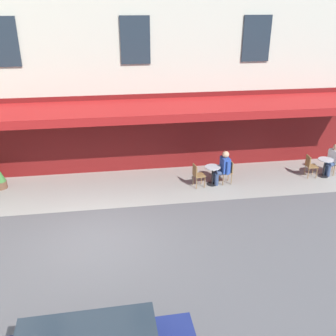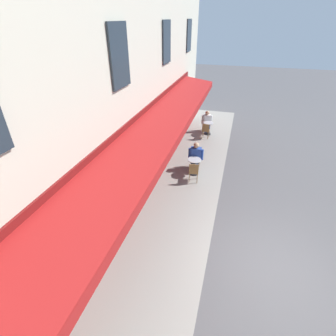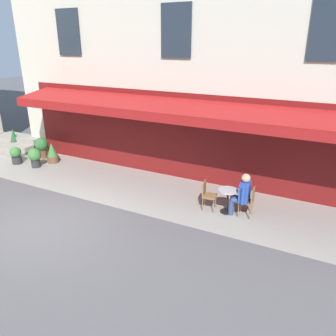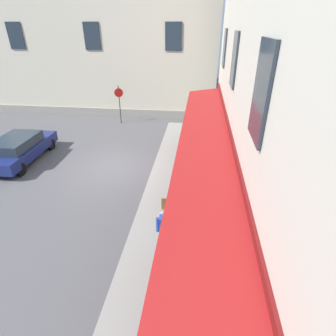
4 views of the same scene
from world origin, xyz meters
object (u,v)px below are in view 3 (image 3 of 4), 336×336
(potted_plant_entrance_right, at_px, (52,153))
(potted_plant_by_steps, at_px, (42,146))
(cafe_chair_wicker_near_door, at_px, (249,200))
(cafe_chair_wicker_by_window, at_px, (207,193))
(seated_patron_in_blue, at_px, (242,193))
(potted_plant_under_sign, at_px, (14,139))
(cafe_table_mid_terrace, at_px, (228,198))
(potted_plant_entrance_left, at_px, (35,156))
(potted_plant_mid_terrace, at_px, (16,155))

(potted_plant_entrance_right, height_order, potted_plant_by_steps, potted_plant_by_steps)
(cafe_chair_wicker_near_door, xyz_separation_m, potted_plant_entrance_right, (8.64, -0.84, -0.12))
(cafe_chair_wicker_by_window, bearing_deg, seated_patron_in_blue, -173.15)
(cafe_chair_wicker_near_door, relative_size, cafe_chair_wicker_by_window, 1.00)
(cafe_chair_wicker_by_window, relative_size, potted_plant_under_sign, 0.91)
(cafe_table_mid_terrace, bearing_deg, cafe_chair_wicker_by_window, 8.76)
(potted_plant_entrance_left, distance_m, potted_plant_under_sign, 3.11)
(potted_plant_entrance_left, bearing_deg, potted_plant_entrance_right, -105.31)
(seated_patron_in_blue, bearing_deg, potted_plant_entrance_left, -0.71)
(potted_plant_entrance_right, relative_size, potted_plant_under_sign, 0.86)
(cafe_table_mid_terrace, distance_m, potted_plant_by_steps, 8.95)
(cafe_table_mid_terrace, xyz_separation_m, potted_plant_entrance_left, (8.22, -0.14, -0.03))
(cafe_chair_wicker_near_door, bearing_deg, potted_plant_under_sign, -6.91)
(potted_plant_entrance_right, distance_m, potted_plant_by_steps, 0.90)
(seated_patron_in_blue, bearing_deg, potted_plant_entrance_right, -5.80)
(potted_plant_mid_terrace, height_order, potted_plant_by_steps, potted_plant_by_steps)
(cafe_chair_wicker_by_window, bearing_deg, potted_plant_mid_terrace, -1.15)
(cafe_chair_wicker_near_door, xyz_separation_m, cafe_chair_wicker_by_window, (1.26, 0.14, 0.00))
(cafe_table_mid_terrace, height_order, potted_plant_entrance_right, potted_plant_entrance_right)
(potted_plant_under_sign, bearing_deg, potted_plant_mid_terrace, 141.89)
(potted_plant_entrance_right, xyz_separation_m, potted_plant_under_sign, (3.02, -0.57, 0.07))
(potted_plant_under_sign, bearing_deg, cafe_chair_wicker_by_window, 171.51)
(cafe_chair_wicker_near_door, bearing_deg, potted_plant_mid_terrace, -0.20)
(cafe_table_mid_terrace, distance_m, cafe_chair_wicker_near_door, 0.63)
(cafe_chair_wicker_near_door, bearing_deg, potted_plant_entrance_right, -5.56)
(cafe_chair_wicker_by_window, xyz_separation_m, potted_plant_entrance_right, (7.39, -0.98, -0.12))
(cafe_chair_wicker_by_window, bearing_deg, cafe_chair_wicker_near_door, -173.65)
(potted_plant_entrance_left, relative_size, potted_plant_by_steps, 0.89)
(cafe_chair_wicker_by_window, height_order, potted_plant_by_steps, potted_plant_by_steps)
(potted_plant_mid_terrace, bearing_deg, potted_plant_under_sign, -38.11)
(seated_patron_in_blue, xyz_separation_m, potted_plant_under_sign, (11.44, -1.43, -0.22))
(cafe_chair_wicker_by_window, relative_size, potted_plant_entrance_left, 1.12)
(cafe_chair_wicker_near_door, distance_m, potted_plant_by_steps, 9.57)
(potted_plant_entrance_left, xyz_separation_m, potted_plant_mid_terrace, (1.05, 0.06, -0.08))
(cafe_chair_wicker_by_window, relative_size, potted_plant_mid_terrace, 1.26)
(cafe_chair_wicker_near_door, height_order, potted_plant_mid_terrace, cafe_chair_wicker_near_door)
(potted_plant_mid_terrace, bearing_deg, potted_plant_entrance_right, -147.35)
(potted_plant_entrance_right, relative_size, potted_plant_entrance_left, 1.07)
(cafe_chair_wicker_near_door, bearing_deg, cafe_chair_wicker_by_window, 6.35)
(cafe_table_mid_terrace, relative_size, potted_plant_by_steps, 0.82)
(cafe_table_mid_terrace, relative_size, potted_plant_entrance_left, 0.92)
(cafe_table_mid_terrace, height_order, potted_plant_by_steps, potted_plant_by_steps)
(potted_plant_mid_terrace, bearing_deg, cafe_table_mid_terrace, 179.52)
(cafe_chair_wicker_by_window, bearing_deg, potted_plant_under_sign, -8.49)
(cafe_chair_wicker_by_window, height_order, potted_plant_mid_terrace, cafe_chair_wicker_by_window)
(potted_plant_mid_terrace, bearing_deg, cafe_chair_wicker_near_door, 179.80)
(cafe_chair_wicker_by_window, height_order, potted_plant_entrance_right, cafe_chair_wicker_by_window)
(potted_plant_under_sign, bearing_deg, cafe_table_mid_terrace, 172.48)
(cafe_chair_wicker_by_window, bearing_deg, potted_plant_entrance_right, -7.56)
(seated_patron_in_blue, height_order, potted_plant_under_sign, seated_patron_in_blue)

